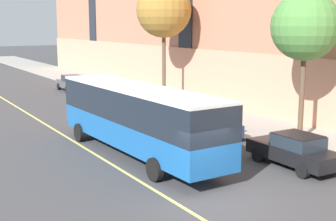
% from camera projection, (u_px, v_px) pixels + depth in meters
% --- Properties ---
extents(ground_plane, '(260.00, 260.00, 0.00)m').
position_uv_depth(ground_plane, '(212.00, 200.00, 17.29)').
color(ground_plane, '#424244').
extents(sidewalk, '(5.52, 160.00, 0.15)m').
position_uv_depth(sidewalk, '(325.00, 146.00, 24.72)').
color(sidewalk, '#9E9B93').
rests_on(sidewalk, ground).
extents(city_bus, '(3.09, 12.50, 3.45)m').
position_uv_depth(city_bus, '(137.00, 116.00, 22.79)').
color(city_bus, '#19569E').
rests_on(city_bus, ground).
extents(parked_car_navy_0, '(2.01, 4.57, 1.56)m').
position_uv_depth(parked_car_navy_0, '(208.00, 123.00, 26.91)').
color(parked_car_navy_0, navy).
rests_on(parked_car_navy_0, ground).
extents(parked_car_navy_2, '(2.03, 4.58, 1.56)m').
position_uv_depth(parked_car_navy_2, '(105.00, 93.00, 39.03)').
color(parked_car_navy_2, navy).
rests_on(parked_car_navy_2, ground).
extents(parked_car_white_3, '(2.07, 4.38, 1.56)m').
position_uv_depth(parked_car_white_3, '(151.00, 107.00, 32.28)').
color(parked_car_white_3, silver).
rests_on(parked_car_white_3, ground).
extents(parked_car_black_5, '(2.02, 4.59, 1.56)m').
position_uv_depth(parked_car_black_5, '(295.00, 150.00, 21.20)').
color(parked_car_black_5, black).
rests_on(parked_car_black_5, ground).
extents(parked_car_darkgray_6, '(2.10, 4.25, 1.56)m').
position_uv_depth(parked_car_darkgray_6, '(72.00, 83.00, 45.56)').
color(parked_car_darkgray_6, '#4C4C51').
rests_on(parked_car_darkgray_6, ground).
extents(street_tree_mid_block, '(3.69, 3.69, 8.00)m').
position_uv_depth(street_tree_mid_block, '(305.00, 27.00, 24.83)').
color(street_tree_mid_block, brown).
rests_on(street_tree_mid_block, sidewalk).
extents(street_tree_far_uptown, '(4.40, 4.40, 9.58)m').
position_uv_depth(street_tree_far_uptown, '(164.00, 10.00, 36.99)').
color(street_tree_far_uptown, brown).
rests_on(street_tree_far_uptown, sidewalk).
extents(fire_hydrant, '(0.42, 0.24, 0.72)m').
position_uv_depth(fire_hydrant, '(240.00, 128.00, 27.07)').
color(fire_hydrant, red).
rests_on(fire_hydrant, sidewalk).
extents(lane_centerline, '(0.16, 140.00, 0.01)m').
position_uv_depth(lane_centerline, '(143.00, 183.00, 19.16)').
color(lane_centerline, '#E0D66B').
rests_on(lane_centerline, ground).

